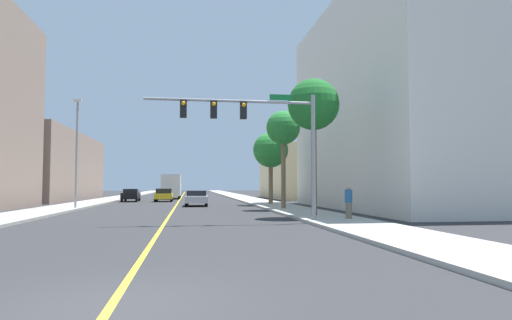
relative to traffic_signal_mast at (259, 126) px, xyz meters
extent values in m
plane|color=#2D2D30|center=(-4.50, 28.20, -4.76)|extent=(192.00, 192.00, 0.00)
cube|color=#9E9B93|center=(-13.10, 28.20, -4.68)|extent=(3.49, 168.00, 0.15)
cube|color=#B2ADA3|center=(4.10, 28.20, -4.68)|extent=(3.49, 168.00, 0.15)
cube|color=yellow|center=(-4.50, 28.20, -4.75)|extent=(0.16, 144.00, 0.01)
cube|color=gray|center=(-25.65, 37.13, -0.62)|extent=(17.98, 26.53, 8.27)
cube|color=silver|center=(14.00, 11.32, 3.39)|extent=(12.67, 23.42, 16.30)
cube|color=beige|center=(13.18, 38.01, -1.33)|extent=(11.04, 19.15, 6.85)
cylinder|color=gray|center=(2.75, 0.01, -1.51)|extent=(0.20, 0.20, 6.20)
cylinder|color=gray|center=(-1.37, 0.01, 1.18)|extent=(8.24, 0.14, 0.14)
cube|color=black|center=(-0.75, 0.01, 0.73)|extent=(0.32, 0.24, 0.84)
sphere|color=orange|center=(-0.75, -0.13, 0.98)|extent=(0.20, 0.20, 0.20)
cube|color=black|center=(-2.19, 0.01, 0.73)|extent=(0.32, 0.24, 0.84)
sphere|color=orange|center=(-2.19, -0.13, 0.98)|extent=(0.20, 0.20, 0.20)
cube|color=black|center=(-3.63, 0.01, 0.73)|extent=(0.32, 0.24, 0.84)
sphere|color=orange|center=(-3.63, -0.13, 0.98)|extent=(0.20, 0.20, 0.20)
cube|color=#147233|center=(1.11, 0.01, 1.43)|extent=(1.10, 0.04, 0.28)
cylinder|color=gray|center=(-11.85, 13.99, -0.60)|extent=(0.16, 0.16, 8.02)
cube|color=beige|center=(-11.85, 13.99, 3.57)|extent=(0.56, 0.28, 0.20)
cylinder|color=brown|center=(3.74, 3.32, -1.42)|extent=(0.32, 0.32, 6.37)
sphere|color=#1E6B28|center=(3.74, 3.32, 1.76)|extent=(2.97, 2.97, 2.97)
cone|color=#1E6B28|center=(4.63, 3.20, 1.56)|extent=(0.59, 1.63, 1.29)
cone|color=#1E6B28|center=(3.65, 4.20, 1.56)|extent=(1.37, 0.56, 1.19)
cone|color=#1E6B28|center=(2.85, 3.38, 1.56)|extent=(0.51, 1.29, 1.55)
cone|color=#1E6B28|center=(3.73, 2.42, 1.56)|extent=(1.34, 0.45, 1.58)
cylinder|color=brown|center=(3.61, 11.03, -1.60)|extent=(0.34, 0.34, 6.01)
sphere|color=#287F33|center=(3.61, 11.03, 1.40)|extent=(2.54, 2.54, 2.54)
cone|color=#287F33|center=(4.37, 10.99, 1.20)|extent=(0.48, 1.37, 1.28)
cone|color=#287F33|center=(4.10, 11.61, 1.20)|extent=(1.18, 1.06, 1.47)
cone|color=#287F33|center=(3.34, 11.74, 1.20)|extent=(1.16, 0.74, 1.31)
cone|color=#287F33|center=(2.85, 11.01, 1.20)|extent=(0.47, 1.45, 1.18)
cone|color=#287F33|center=(3.11, 10.45, 1.20)|extent=(1.06, 0.97, 1.52)
cone|color=#287F33|center=(4.00, 10.37, 1.20)|extent=(1.29, 1.00, 1.23)
cylinder|color=brown|center=(4.08, 18.74, -2.13)|extent=(0.40, 0.40, 4.95)
sphere|color=#287F33|center=(4.08, 18.74, 0.35)|extent=(3.25, 3.25, 3.25)
cone|color=#287F33|center=(5.05, 18.60, 0.15)|extent=(0.63, 1.80, 1.54)
cone|color=#287F33|center=(4.26, 19.70, 0.15)|extent=(1.45, 0.65, 1.55)
cone|color=#287F33|center=(3.11, 18.76, 0.15)|extent=(0.46, 1.43, 1.75)
cone|color=#287F33|center=(4.00, 17.77, 0.15)|extent=(1.53, 0.57, 1.21)
cube|color=#BCBCC1|center=(-2.68, 18.30, -4.15)|extent=(2.02, 4.42, 0.58)
cube|color=black|center=(-2.68, 18.38, -3.63)|extent=(1.74, 2.17, 0.47)
cylinder|color=black|center=(-3.49, 19.95, -4.44)|extent=(0.24, 0.65, 0.64)
cylinder|color=black|center=(-1.78, 19.91, -4.44)|extent=(0.24, 0.65, 0.64)
cylinder|color=black|center=(-3.58, 16.68, -4.44)|extent=(0.24, 0.65, 0.64)
cylinder|color=black|center=(-1.87, 16.64, -4.44)|extent=(0.24, 0.65, 0.64)
cube|color=black|center=(-9.80, 29.79, -4.10)|extent=(1.86, 4.45, 0.67)
cube|color=black|center=(-9.80, 29.93, -3.55)|extent=(1.58, 1.96, 0.43)
cylinder|color=black|center=(-8.98, 28.16, -4.44)|extent=(0.24, 0.65, 0.64)
cylinder|color=black|center=(-10.53, 28.12, -4.44)|extent=(0.24, 0.65, 0.64)
cylinder|color=black|center=(-9.06, 31.47, -4.44)|extent=(0.24, 0.65, 0.64)
cylinder|color=black|center=(-10.61, 31.43, -4.44)|extent=(0.24, 0.65, 0.64)
cube|color=gold|center=(-6.13, 29.28, -4.15)|extent=(1.92, 4.02, 0.58)
cube|color=black|center=(-6.13, 29.17, -3.58)|extent=(1.69, 1.85, 0.55)
cylinder|color=black|center=(-6.99, 30.74, -4.44)|extent=(0.22, 0.64, 0.64)
cylinder|color=black|center=(-5.27, 30.74, -4.44)|extent=(0.22, 0.64, 0.64)
cylinder|color=black|center=(-6.99, 27.81, -4.44)|extent=(0.22, 0.64, 0.64)
cylinder|color=black|center=(-5.27, 27.82, -4.44)|extent=(0.22, 0.64, 0.64)
cube|color=silver|center=(-5.69, 42.21, -3.51)|extent=(2.40, 2.25, 1.60)
cube|color=silver|center=(-5.69, 38.19, -2.94)|extent=(2.40, 5.79, 2.75)
cylinder|color=black|center=(-6.74, 42.21, -4.31)|extent=(0.28, 0.90, 0.90)
cylinder|color=black|center=(-4.64, 42.21, -4.31)|extent=(0.28, 0.90, 0.90)
cylinder|color=black|center=(-6.74, 36.75, -4.31)|extent=(0.28, 0.90, 0.90)
cylinder|color=black|center=(-4.64, 36.75, -4.31)|extent=(0.28, 0.90, 0.90)
cylinder|color=#726651|center=(4.77, 0.57, -4.20)|extent=(0.32, 0.32, 0.82)
cylinder|color=#26598C|center=(4.77, 0.57, -3.46)|extent=(0.38, 0.38, 0.65)
sphere|color=tan|center=(4.77, 0.57, -3.02)|extent=(0.22, 0.22, 0.22)
camera|label=1|loc=(-3.31, -21.00, -2.88)|focal=30.78mm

